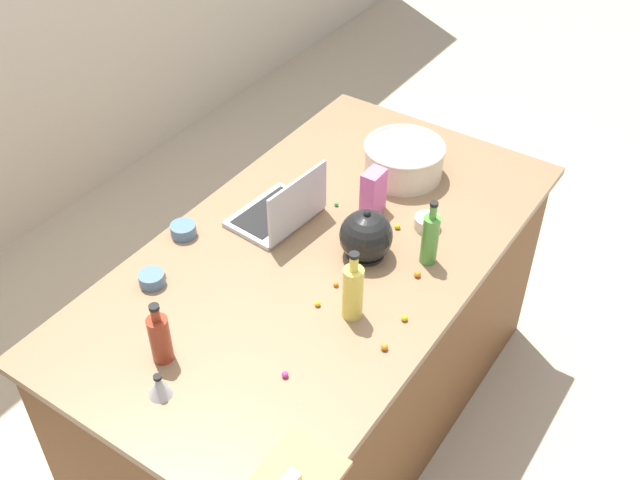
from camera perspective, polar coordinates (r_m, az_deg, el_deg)
The scene contains 22 objects.
ground_plane at distance 3.27m, azimuth 0.00°, elevation -12.83°, with size 12.00×12.00×0.00m, color #B7A88E.
island_counter at distance 2.92m, azimuth 0.00°, elevation -7.49°, with size 1.89×1.03×0.90m.
laptop at distance 2.70m, azimuth -2.87°, elevation 2.16°, with size 0.33×0.25×0.22m.
mixing_bowl_large at distance 2.94m, azimuth 6.26°, elevation 6.02°, with size 0.31×0.31×0.14m.
bottle_soy at distance 2.25m, azimuth -11.83°, elevation -7.13°, with size 0.06×0.06×0.21m.
bottle_olive at distance 2.53m, azimuth 8.20°, elevation 0.14°, with size 0.06×0.06×0.24m.
bottle_oil at distance 2.32m, azimuth 2.46°, elevation -3.80°, with size 0.06×0.06×0.25m.
kettle at distance 2.55m, azimuth 3.46°, elevation 0.29°, with size 0.21×0.18×0.20m.
ramekin_small at distance 2.70m, azimuth -10.14°, elevation 0.73°, with size 0.09×0.09×0.04m, color slate.
ramekin_medium at distance 2.53m, azimuth -12.42°, elevation -2.85°, with size 0.08×0.08×0.04m, color slate.
ramekin_wide at distance 2.72m, azimuth 7.96°, elevation 1.31°, with size 0.09×0.09×0.04m, color beige.
kitchen_timer at distance 2.20m, azimuth -11.89°, elevation -10.58°, with size 0.07×0.07×0.08m.
candy_bag at distance 2.73m, azimuth 3.98°, elevation 3.61°, with size 0.09×0.06×0.17m, color pink.
candy_0 at distance 2.29m, azimuth 4.82°, elevation -7.95°, with size 0.02×0.02×0.02m, color orange.
candy_1 at distance 2.47m, azimuth 1.20°, elevation -3.31°, with size 0.02×0.02×0.02m, color orange.
candy_2 at distance 2.41m, azimuth -0.18°, elevation -4.76°, with size 0.02×0.02×0.02m, color yellow.
candy_3 at distance 2.71m, azimuth 5.79°, elevation 1.02°, with size 0.02×0.02×0.02m, color yellow.
candy_4 at distance 2.80m, azimuth 1.23°, elevation 2.68°, with size 0.02×0.02×0.02m, color green.
candy_5 at distance 2.55m, azimuth -11.65°, elevation -2.57°, with size 0.02×0.02×0.02m, color red.
candy_6 at distance 2.22m, azimuth -2.62°, elevation -9.98°, with size 0.02×0.02×0.02m, color #CC3399.
candy_7 at distance 2.38m, azimuth 6.31°, elevation -5.79°, with size 0.02×0.02×0.02m, color yellow.
candy_8 at distance 2.52m, azimuth 7.27°, elevation -2.54°, with size 0.02×0.02×0.02m, color orange.
Camera 1 is at (-1.63, -1.10, 2.61)m, focal length 42.97 mm.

